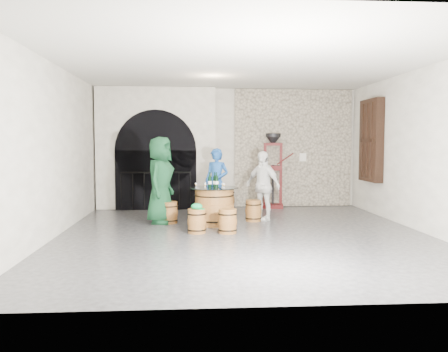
{
  "coord_description": "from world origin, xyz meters",
  "views": [
    {
      "loc": [
        -0.99,
        -8.87,
        1.74
      ],
      "look_at": [
        -0.3,
        0.97,
        1.05
      ],
      "focal_mm": 38.0,
      "sensor_mm": 36.0,
      "label": 1
    }
  ],
  "objects": [
    {
      "name": "tasting_glass_d",
      "position": [
        -0.41,
        1.38,
        0.85
      ],
      "size": [
        0.05,
        0.05,
        0.1
      ],
      "primitive_type": null,
      "color": "#C78426",
      "rests_on": "barrel_table"
    },
    {
      "name": "person_blue",
      "position": [
        -0.39,
        2.19,
        0.81
      ],
      "size": [
        0.7,
        0.62,
        1.62
      ],
      "primitive_type": "imported",
      "rotation": [
        0.0,
        0.0,
        -0.5
      ],
      "color": "navy",
      "rests_on": "ground"
    },
    {
      "name": "corking_press",
      "position": [
        1.2,
        3.63,
        1.16
      ],
      "size": [
        0.83,
        0.52,
        1.99
      ],
      "rotation": [
        0.0,
        0.0,
        -0.16
      ],
      "color": "#490D0C",
      "rests_on": "ground"
    },
    {
      "name": "green_cap",
      "position": [
        -0.88,
        0.19,
        0.52
      ],
      "size": [
        0.26,
        0.22,
        0.12
      ],
      "color": "#0D9040",
      "rests_on": "barrel_stool_near_left"
    },
    {
      "name": "shuttered_window",
      "position": [
        3.38,
        2.4,
        1.8
      ],
      "size": [
        0.23,
        1.1,
        2.0
      ],
      "color": "black",
      "rests_on": "wall_right"
    },
    {
      "name": "control_box",
      "position": [
        2.05,
        3.86,
        1.35
      ],
      "size": [
        0.18,
        0.1,
        0.22
      ],
      "primitive_type": "cube",
      "color": "silver",
      "rests_on": "wall_back"
    },
    {
      "name": "person_white",
      "position": [
        0.61,
        1.62,
        0.78
      ],
      "size": [
        0.9,
        0.93,
        1.56
      ],
      "primitive_type": "imported",
      "rotation": [
        0.0,
        0.0,
        -0.82
      ],
      "color": "silver",
      "rests_on": "ground"
    },
    {
      "name": "barrel_stool_right",
      "position": [
        0.39,
        1.52,
        0.23
      ],
      "size": [
        0.38,
        0.38,
        0.47
      ],
      "color": "#925D2A",
      "rests_on": "ground"
    },
    {
      "name": "wall_front",
      "position": [
        0.0,
        -4.0,
        1.6
      ],
      "size": [
        8.0,
        0.0,
        8.0
      ],
      "primitive_type": "plane",
      "rotation": [
        -1.57,
        0.0,
        0.0
      ],
      "color": "beige",
      "rests_on": "ground"
    },
    {
      "name": "tasting_glass_c",
      "position": [
        -0.69,
        1.28,
        0.85
      ],
      "size": [
        0.05,
        0.05,
        0.1
      ],
      "primitive_type": null,
      "color": "#C78426",
      "rests_on": "barrel_table"
    },
    {
      "name": "tasting_glass_b",
      "position": [
        -0.32,
        1.08,
        0.85
      ],
      "size": [
        0.05,
        0.05,
        0.1
      ],
      "primitive_type": null,
      "color": "#C78426",
      "rests_on": "barrel_table"
    },
    {
      "name": "ceiling",
      "position": [
        0.0,
        0.0,
        3.2
      ],
      "size": [
        8.0,
        8.0,
        0.0
      ],
      "primitive_type": "plane",
      "rotation": [
        3.14,
        0.0,
        0.0
      ],
      "color": "beige",
      "rests_on": "wall_back"
    },
    {
      "name": "wine_bottle_left",
      "position": [
        -0.59,
        1.13,
        0.93
      ],
      "size": [
        0.08,
        0.08,
        0.32
      ],
      "color": "black",
      "rests_on": "barrel_table"
    },
    {
      "name": "wine_bottle_right",
      "position": [
        -0.49,
        1.17,
        0.93
      ],
      "size": [
        0.08,
        0.08,
        0.32
      ],
      "color": "black",
      "rests_on": "barrel_table"
    },
    {
      "name": "tasting_glass_a",
      "position": [
        -0.7,
        0.99,
        0.85
      ],
      "size": [
        0.05,
        0.05,
        0.1
      ],
      "primitive_type": null,
      "color": "#C78426",
      "rests_on": "barrel_table"
    },
    {
      "name": "tasting_glass_e",
      "position": [
        -0.3,
        0.98,
        0.85
      ],
      "size": [
        0.05,
        0.05,
        0.1
      ],
      "primitive_type": null,
      "color": "#C78426",
      "rests_on": "barrel_table"
    },
    {
      "name": "ground",
      "position": [
        0.0,
        0.0,
        0.0
      ],
      "size": [
        8.0,
        8.0,
        0.0
      ],
      "primitive_type": "plane",
      "color": "#2A2A2D",
      "rests_on": "ground"
    },
    {
      "name": "wall_right",
      "position": [
        3.5,
        0.0,
        1.6
      ],
      "size": [
        0.0,
        8.0,
        8.0
      ],
      "primitive_type": "plane",
      "rotation": [
        1.57,
        0.0,
        -1.57
      ],
      "color": "beige",
      "rests_on": "ground"
    },
    {
      "name": "barrel_stool_near_left",
      "position": [
        -0.89,
        0.19,
        0.23
      ],
      "size": [
        0.38,
        0.38,
        0.47
      ],
      "color": "#925D2A",
      "rests_on": "ground"
    },
    {
      "name": "barrel_table",
      "position": [
        -0.51,
        1.11,
        0.4
      ],
      "size": [
        1.04,
        1.04,
        0.8
      ],
      "color": "#925D2A",
      "rests_on": "ground"
    },
    {
      "name": "barrel_stool_left",
      "position": [
        -1.46,
        1.36,
        0.23
      ],
      "size": [
        0.38,
        0.38,
        0.47
      ],
      "color": "#925D2A",
      "rests_on": "ground"
    },
    {
      "name": "arched_opening",
      "position": [
        -1.9,
        3.74,
        1.58
      ],
      "size": [
        3.1,
        0.6,
        3.19
      ],
      "color": "beige",
      "rests_on": "ground"
    },
    {
      "name": "person_green",
      "position": [
        -1.66,
        1.41,
        0.94
      ],
      "size": [
        0.83,
        1.05,
        1.87
      ],
      "primitive_type": "imported",
      "rotation": [
        0.0,
        0.0,
        1.28
      ],
      "color": "#10391F",
      "rests_on": "ground"
    },
    {
      "name": "wall_left",
      "position": [
        -3.5,
        0.0,
        1.6
      ],
      "size": [
        0.0,
        8.0,
        8.0
      ],
      "primitive_type": "plane",
      "rotation": [
        1.57,
        0.0,
        1.57
      ],
      "color": "beige",
      "rests_on": "ground"
    },
    {
      "name": "barrel_stool_far",
      "position": [
        -0.4,
        2.09,
        0.23
      ],
      "size": [
        0.38,
        0.38,
        0.47
      ],
      "color": "#925D2A",
      "rests_on": "ground"
    },
    {
      "name": "tasting_glass_f",
      "position": [
        -0.89,
        1.13,
        0.85
      ],
      "size": [
        0.05,
        0.05,
        0.1
      ],
      "primitive_type": null,
      "color": "#C78426",
      "rests_on": "barrel_table"
    },
    {
      "name": "wine_bottle_center",
      "position": [
        -0.45,
        1.11,
        0.93
      ],
      "size": [
        0.08,
        0.08,
        0.32
      ],
      "color": "black",
      "rests_on": "barrel_table"
    },
    {
      "name": "barrel_stool_near_right",
      "position": [
        -0.29,
        0.14,
        0.23
      ],
      "size": [
        0.38,
        0.38,
        0.47
      ],
      "color": "#925D2A",
      "rests_on": "ground"
    },
    {
      "name": "wall_back",
      "position": [
        0.0,
        4.0,
        1.6
      ],
      "size": [
        8.0,
        0.0,
        8.0
      ],
      "primitive_type": "plane",
      "rotation": [
        1.57,
        0.0,
        0.0
      ],
      "color": "beige",
      "rests_on": "ground"
    },
    {
      "name": "side_barrel",
      "position": [
        -0.13,
        2.96,
        0.31
      ],
      "size": [
        0.46,
        0.46,
        0.61
      ],
      "rotation": [
        0.0,
        0.0,
        -0.08
      ],
      "color": "#925D2A",
      "rests_on": "ground"
    },
    {
      "name": "stone_facing_panel",
      "position": [
        1.8,
        3.94,
        1.6
      ],
      "size": [
        3.2,
        0.12,
        3.18
      ],
      "primitive_type": "cube",
      "color": "#AFA38C",
      "rests_on": "ground"
    }
  ]
}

